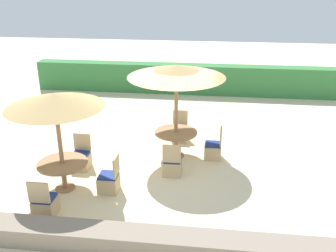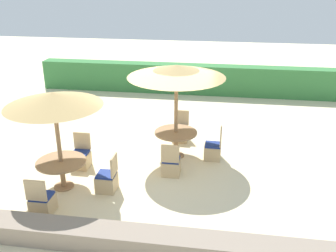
% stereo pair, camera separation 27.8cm
% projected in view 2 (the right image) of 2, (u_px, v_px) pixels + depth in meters
% --- Properties ---
extents(ground_plane, '(40.00, 40.00, 0.00)m').
position_uv_depth(ground_plane, '(165.00, 165.00, 10.24)').
color(ground_plane, beige).
extents(hedge_row, '(13.00, 0.70, 1.24)m').
position_uv_depth(hedge_row, '(189.00, 79.00, 16.12)').
color(hedge_row, '#387A3D').
rests_on(hedge_row, ground_plane).
extents(stone_border, '(10.00, 0.56, 0.40)m').
position_uv_depth(stone_border, '(136.00, 240.00, 7.04)').
color(stone_border, gray).
rests_on(stone_border, ground_plane).
extents(parasol_center, '(2.61, 2.61, 2.65)m').
position_uv_depth(parasol_center, '(176.00, 71.00, 9.79)').
color(parasol_center, '#93704C').
rests_on(parasol_center, ground_plane).
extents(round_table_center, '(1.19, 1.19, 0.75)m').
position_uv_depth(round_table_center, '(176.00, 136.00, 10.50)').
color(round_table_center, '#93704C').
rests_on(round_table_center, ground_plane).
extents(patio_chair_center_north, '(0.46, 0.46, 0.93)m').
position_uv_depth(patio_chair_center_north, '(181.00, 133.00, 11.63)').
color(patio_chair_center_north, tan).
rests_on(patio_chair_center_north, ground_plane).
extents(patio_chair_center_south, '(0.46, 0.46, 0.93)m').
position_uv_depth(patio_chair_center_south, '(171.00, 165.00, 9.65)').
color(patio_chair_center_south, tan).
rests_on(patio_chair_center_south, ground_plane).
extents(patio_chair_center_east, '(0.46, 0.46, 0.93)m').
position_uv_depth(patio_chair_center_east, '(213.00, 150.00, 10.48)').
color(patio_chair_center_east, tan).
rests_on(patio_chair_center_east, ground_plane).
extents(parasol_front_left, '(2.20, 2.20, 2.43)m').
position_uv_depth(parasol_front_left, '(53.00, 100.00, 8.33)').
color(parasol_front_left, '#93704C').
rests_on(parasol_front_left, ground_plane).
extents(round_table_front_left, '(1.19, 1.19, 0.71)m').
position_uv_depth(round_table_front_left, '(62.00, 166.00, 8.96)').
color(round_table_front_left, '#93704C').
rests_on(round_table_front_left, ground_plane).
extents(patio_chair_front_left_south, '(0.46, 0.46, 0.93)m').
position_uv_depth(patio_chair_front_left_south, '(42.00, 203.00, 8.08)').
color(patio_chair_front_left_south, tan).
rests_on(patio_chair_front_left_south, ground_plane).
extents(patio_chair_front_left_north, '(0.46, 0.46, 0.93)m').
position_uv_depth(patio_chair_front_left_north, '(81.00, 158.00, 10.03)').
color(patio_chair_front_left_north, tan).
rests_on(patio_chair_front_left_north, ground_plane).
extents(patio_chair_front_left_east, '(0.46, 0.46, 0.93)m').
position_uv_depth(patio_chair_front_left_east, '(107.00, 180.00, 8.95)').
color(patio_chair_front_left_east, tan).
rests_on(patio_chair_front_left_east, ground_plane).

